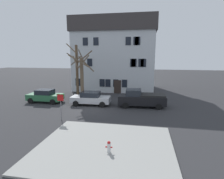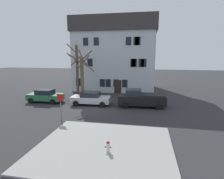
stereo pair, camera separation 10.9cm
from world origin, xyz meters
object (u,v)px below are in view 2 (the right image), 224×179
at_px(building_main, 116,54).
at_px(bicycle_leaning, 79,95).
at_px(car_silver_sedan, 91,98).
at_px(car_green_sedan, 45,96).
at_px(street_sign_pole, 60,102).
at_px(tree_bare_near, 77,70).
at_px(fire_hydrant, 108,146).
at_px(pickup_truck_black, 141,98).
at_px(tree_bare_mid, 82,75).

bearing_deg(building_main, bicycle_leaning, -116.85).
bearing_deg(car_silver_sedan, car_green_sedan, 178.52).
distance_m(car_silver_sedan, street_sign_pole, 5.69).
distance_m(car_green_sedan, street_sign_pole, 7.54).
distance_m(street_sign_pole, bicycle_leaning, 9.35).
xyz_separation_m(tree_bare_near, street_sign_pole, (1.59, -8.48, -2.20)).
xyz_separation_m(street_sign_pole, bicycle_leaning, (-1.73, 9.09, -1.36)).
bearing_deg(bicycle_leaning, street_sign_pole, -79.21).
bearing_deg(car_green_sedan, building_main, 57.68).
bearing_deg(street_sign_pole, car_green_sedan, 130.96).
bearing_deg(car_green_sedan, fire_hydrant, -45.85).
height_order(pickup_truck_black, fire_hydrant, pickup_truck_black).
xyz_separation_m(fire_hydrant, bicycle_leaning, (-7.30, 14.23, -0.12)).
xyz_separation_m(building_main, tree_bare_near, (-3.87, -8.53, -2.16)).
xyz_separation_m(tree_bare_near, pickup_truck_black, (8.82, -2.68, -2.94)).
relative_size(tree_bare_near, car_green_sedan, 1.70).
distance_m(tree_bare_near, street_sign_pole, 8.90).
bearing_deg(building_main, tree_bare_near, -114.41).
xyz_separation_m(tree_bare_mid, car_green_sedan, (-4.11, -2.54, -2.51)).
height_order(building_main, tree_bare_near, building_main).
height_order(tree_bare_mid, car_green_sedan, tree_bare_mid).
height_order(building_main, pickup_truck_black, building_main).
bearing_deg(fire_hydrant, pickup_truck_black, 81.38).
relative_size(tree_bare_mid, fire_hydrant, 9.39).
relative_size(car_green_sedan, car_silver_sedan, 0.93).
distance_m(building_main, car_silver_sedan, 12.71).
bearing_deg(bicycle_leaning, car_silver_sedan, -50.90).
distance_m(tree_bare_near, fire_hydrant, 15.77).
xyz_separation_m(car_green_sedan, car_silver_sedan, (6.09, -0.16, -0.02)).
bearing_deg(car_green_sedan, bicycle_leaning, 47.27).
height_order(tree_bare_near, car_green_sedan, tree_bare_near).
height_order(tree_bare_near, bicycle_leaning, tree_bare_near).
distance_m(building_main, street_sign_pole, 17.70).
bearing_deg(car_green_sedan, tree_bare_mid, 31.73).
relative_size(tree_bare_near, bicycle_leaning, 4.35).
height_order(pickup_truck_black, bicycle_leaning, pickup_truck_black).
bearing_deg(street_sign_pole, car_silver_sedan, 77.79).
distance_m(building_main, tree_bare_mid, 9.73).
xyz_separation_m(tree_bare_mid, fire_hydrant, (6.37, -13.33, -2.86)).
distance_m(pickup_truck_black, fire_hydrant, 11.08).
bearing_deg(street_sign_pole, bicycle_leaning, 100.79).
xyz_separation_m(building_main, pickup_truck_black, (4.95, -11.21, -5.10)).
bearing_deg(pickup_truck_black, car_silver_sedan, -177.11).
bearing_deg(fire_hydrant, bicycle_leaning, 117.17).
bearing_deg(street_sign_pole, tree_bare_near, 100.64).
xyz_separation_m(car_green_sedan, pickup_truck_black, (12.14, 0.15, 0.15)).
bearing_deg(building_main, car_green_sedan, -122.32).
height_order(tree_bare_mid, pickup_truck_black, tree_bare_mid).
bearing_deg(pickup_truck_black, building_main, 113.83).
distance_m(car_green_sedan, bicycle_leaning, 4.70).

